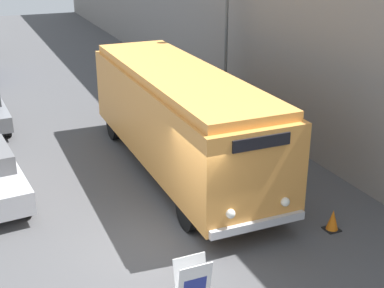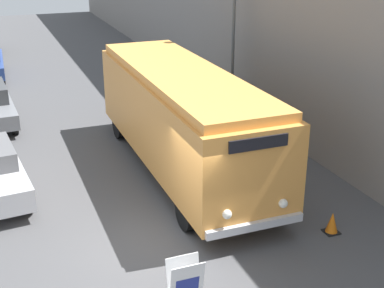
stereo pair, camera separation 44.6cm
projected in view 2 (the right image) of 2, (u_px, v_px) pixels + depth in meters
The scene contains 5 objects.
ground_plane at pixel (158, 249), 12.43m from camera, with size 80.00×80.00×0.00m, color #4C4C4F.
building_wall_right at pixel (231, 6), 21.76m from camera, with size 0.30×60.00×8.07m.
vintage_bus at pixel (182, 115), 15.93m from camera, with size 2.58×9.69×3.13m.
sign_board at pixel (185, 285), 10.34m from camera, with size 0.68×0.40×1.06m.
traffic_cone at pixel (332, 223), 13.02m from camera, with size 0.36×0.36×0.55m.
Camera 2 is at (-3.12, -10.20, 6.88)m, focal length 50.00 mm.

